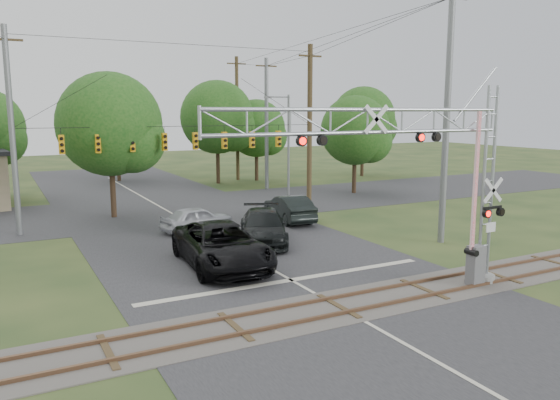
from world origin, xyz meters
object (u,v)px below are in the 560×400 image
pickup_black (222,245)px  sedan_silver (197,219)px  crossing_gantry (419,166)px  traffic_signal_span (193,132)px  streetlight (287,141)px  car_dark (263,227)px

pickup_black → sedan_silver: 7.67m
crossing_gantry → sedan_silver: (-3.46, 14.66, -4.21)m
pickup_black → crossing_gantry: bearing=-51.1°
traffic_signal_span → streetlight: bearing=25.8°
car_dark → traffic_signal_span: bearing=121.4°
crossing_gantry → pickup_black: (-4.93, 7.14, -3.96)m
crossing_gantry → pickup_black: 9.54m
sedan_silver → crossing_gantry: bearing=-178.4°
traffic_signal_span → streetlight: size_ratio=2.36×
sedan_silver → car_dark: bearing=-164.7°
crossing_gantry → sedan_silver: size_ratio=2.93×
sedan_silver → streetlight: (10.35, 8.16, 3.84)m
traffic_signal_span → pickup_black: 12.41m
crossing_gantry → car_dark: size_ratio=2.13×
traffic_signal_span → crossing_gantry: bearing=-82.8°
traffic_signal_span → pickup_black: bearing=-103.0°
crossing_gantry → streetlight: size_ratio=1.54×
sedan_silver → pickup_black: bearing=157.3°
car_dark → streetlight: (8.17, 12.44, 3.72)m
traffic_signal_span → streetlight: traffic_signal_span is taller
sedan_silver → streetlight: 13.73m
traffic_signal_span → car_dark: traffic_signal_span is taller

